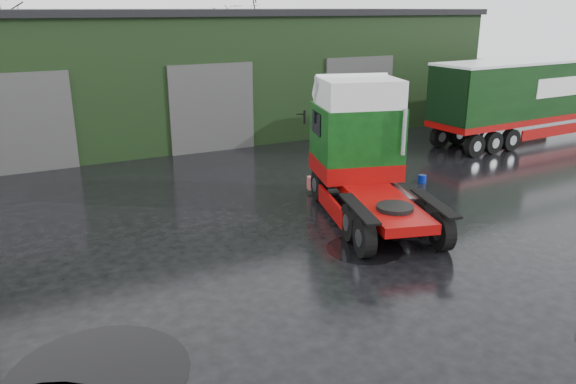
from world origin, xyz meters
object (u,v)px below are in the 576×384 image
object	(u,v)px
warehouse	(174,70)
lorry_right	(533,100)
wash_bucket	(422,179)
tree_back_a	(2,35)
tree_back_b	(241,44)
hero_tractor	(376,155)

from	to	relation	value
warehouse	lorry_right	distance (m)	18.64
wash_bucket	tree_back_a	world-z (taller)	tree_back_a
lorry_right	tree_back_b	bearing A→B (deg)	-164.73
warehouse	lorry_right	world-z (taller)	warehouse
warehouse	hero_tractor	size ratio (longest dim) A/B	4.70
warehouse	tree_back_b	world-z (taller)	tree_back_b
wash_bucket	tree_back_a	distance (m)	28.21
tree_back_b	lorry_right	bearing A→B (deg)	-71.57
hero_tractor	tree_back_b	xyz separation A→B (m)	(6.65, 26.95, 1.61)
lorry_right	tree_back_a	xyz separation A→B (m)	(-23.00, 21.00, 2.73)
hero_tractor	wash_bucket	bearing A→B (deg)	47.39
lorry_right	wash_bucket	bearing A→B (deg)	-73.72
hero_tractor	tree_back_a	world-z (taller)	tree_back_a
warehouse	wash_bucket	world-z (taller)	warehouse
lorry_right	tree_back_b	xyz separation A→B (m)	(-7.00, 21.00, 1.73)
warehouse	lorry_right	size ratio (longest dim) A/B	2.11
lorry_right	tree_back_a	bearing A→B (deg)	-135.56
tree_back_a	warehouse	bearing A→B (deg)	-51.34
tree_back_a	tree_back_b	bearing A→B (deg)	0.00
hero_tractor	lorry_right	size ratio (longest dim) A/B	0.45
lorry_right	wash_bucket	size ratio (longest dim) A/B	49.50
wash_bucket	tree_back_b	xyz separation A→B (m)	(2.56, 24.37, 3.60)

